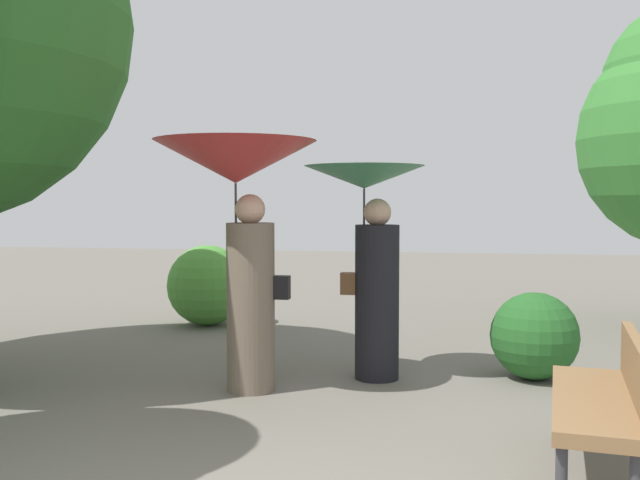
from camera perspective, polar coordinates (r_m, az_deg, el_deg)
person_left at (r=6.13m, az=-6.41°, el=3.14°), size 1.39×1.39×2.14m
person_right at (r=6.53m, az=4.04°, el=0.25°), size 1.10×1.10×1.95m
park_bench at (r=4.53m, az=21.96°, el=-11.42°), size 0.68×1.55×0.83m
bush_path_left at (r=9.53m, az=-8.97°, el=-3.58°), size 1.06×1.06×1.06m
bush_behind_bench at (r=6.87m, az=16.72°, el=-7.33°), size 0.80×0.80×0.80m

